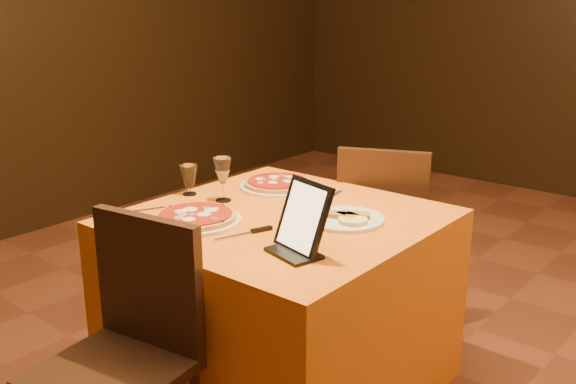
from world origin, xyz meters
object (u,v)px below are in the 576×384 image
Objects in this scene: main_table at (282,303)px; tablet at (303,217)px; wine_glass at (223,179)px; chair_main_near at (110,373)px; water_glass at (189,180)px; pizza_far at (277,184)px; chair_main_far at (386,231)px; pizza_near at (196,218)px.

tablet reaches higher than main_table.
chair_main_near is at bearing -69.21° from wine_glass.
water_glass is 0.81m from tablet.
wine_glass is at bearing -178.57° from main_table.
water_glass is at bearing -125.15° from pizza_far.
pizza_far is at bearing 80.89° from wine_glass.
wine_glass is at bearing -99.11° from pizza_far.
chair_main_far is (-0.00, 0.81, 0.08)m from main_table.
chair_main_far is 3.73× the size of tablet.
pizza_far is (-0.26, -0.52, 0.31)m from chair_main_far.
wine_glass is at bearing 173.91° from tablet.
tablet is (0.29, -0.23, 0.49)m from main_table.
pizza_far is (-0.06, 0.55, 0.00)m from pizza_near.
water_glass is (-0.49, -0.84, 0.36)m from chair_main_far.
pizza_far is (-0.26, 1.11, 0.31)m from chair_main_near.
wine_glass is 0.78× the size of tablet.
water_glass is (-0.18, -0.03, -0.03)m from wine_glass.
chair_main_near is 2.64× the size of pizza_near.
water_glass is at bearing -176.05° from main_table.
water_glass is (-0.23, -0.32, 0.05)m from pizza_far.
chair_main_far reaches higher than water_glass.
pizza_near is 1.03× the size of pizza_far.
chair_main_near reaches higher than water_glass.
chair_main_far reaches higher than main_table.
main_table is 0.66m from water_glass.
water_glass is (-0.49, 0.79, 0.36)m from chair_main_near.
wine_glass is (-0.11, 0.26, 0.08)m from pizza_near.
tablet is at bearing -38.83° from main_table.
wine_glass is 1.46× the size of water_glass.
tablet reaches higher than chair_main_near.
chair_main_far is at bearing 81.82° from chair_main_near.
tablet is at bearing 3.41° from pizza_near.
main_table is 0.55m from pizza_far.
wine_glass is (-0.31, -0.82, 0.39)m from chair_main_far.
pizza_near is at bearing 101.62° from chair_main_near.
chair_main_near is 7.00× the size of water_glass.
chair_main_far is 1.04m from water_glass.
pizza_far is (-0.26, 0.29, 0.39)m from main_table.
chair_main_near is 0.67m from pizza_near.
chair_main_near is 1.63m from chair_main_far.
pizza_near is (-0.20, 0.56, 0.31)m from chair_main_near.
tablet is at bearing 82.38° from chair_main_far.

